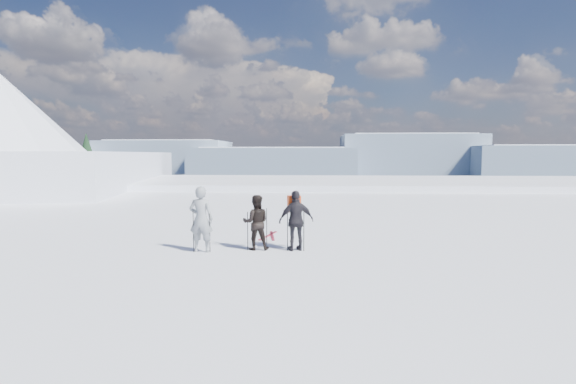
# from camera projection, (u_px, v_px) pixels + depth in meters

# --- Properties ---
(lake_basin) EXTENTS (820.00, 820.00, 71.62)m
(lake_basin) POSITION_uv_depth(u_px,v_px,m) (321.00, 255.00, 41.53)
(lake_basin) COLOR white
(lake_basin) RESTS_ON ground
(far_mountain_range) EXTENTS (770.00, 110.00, 53.00)m
(far_mountain_range) POSITION_uv_depth(u_px,v_px,m) (343.00, 163.00, 462.50)
(far_mountain_range) COLOR slate
(far_mountain_range) RESTS_ON ground
(near_ridge) EXTENTS (31.37, 35.68, 25.62)m
(near_ridge) POSITION_uv_depth(u_px,v_px,m) (38.00, 221.00, 42.09)
(near_ridge) COLOR white
(near_ridge) RESTS_ON ground
(skier_grey) EXTENTS (0.74, 0.51, 1.93)m
(skier_grey) POSITION_uv_depth(u_px,v_px,m) (201.00, 219.00, 13.08)
(skier_grey) COLOR gray
(skier_grey) RESTS_ON ground
(skier_dark) EXTENTS (0.87, 0.72, 1.65)m
(skier_dark) POSITION_uv_depth(u_px,v_px,m) (256.00, 222.00, 13.39)
(skier_dark) COLOR black
(skier_dark) RESTS_ON ground
(skier_pack) EXTENTS (1.13, 0.73, 1.79)m
(skier_pack) POSITION_uv_depth(u_px,v_px,m) (296.00, 221.00, 13.27)
(skier_pack) COLOR black
(skier_pack) RESTS_ON ground
(backpack) EXTENTS (0.43, 0.32, 0.49)m
(backpack) POSITION_uv_depth(u_px,v_px,m) (294.00, 182.00, 13.41)
(backpack) COLOR #F64A17
(backpack) RESTS_ON skier_pack
(ski_poles) EXTENTS (3.24, 0.40, 1.26)m
(ski_poles) POSITION_uv_depth(u_px,v_px,m) (252.00, 231.00, 13.22)
(ski_poles) COLOR black
(ski_poles) RESTS_ON ground
(skis_loose) EXTENTS (0.55, 1.70, 0.03)m
(skis_loose) POSITION_uv_depth(u_px,v_px,m) (270.00, 236.00, 15.66)
(skis_loose) COLOR black
(skis_loose) RESTS_ON ground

